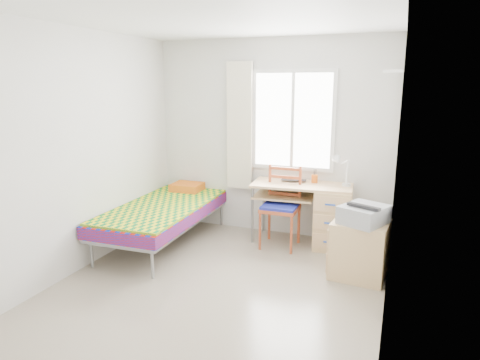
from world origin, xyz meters
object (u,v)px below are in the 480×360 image
Objects in this scene: cabinet at (359,249)px; printer at (364,214)px; desk at (327,214)px; chair at (282,202)px; bed at (167,209)px.

printer is (0.03, -0.03, 0.40)m from cabinet.
desk is 0.59m from chair.
bed is 1.63× the size of desk.
chair is at bearing 15.07° from bed.
chair reaches higher than desk.
cabinet is at bearing -63.09° from desk.
bed reaches higher than cabinet.
bed is at bearing -164.52° from chair.
bed is 2.05× the size of chair.
chair reaches higher than cabinet.
chair reaches higher than bed.
desk is at bearing 18.14° from chair.
desk reaches higher than cabinet.
printer is at bearing -45.03° from cabinet.
bed is 3.41× the size of cabinet.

